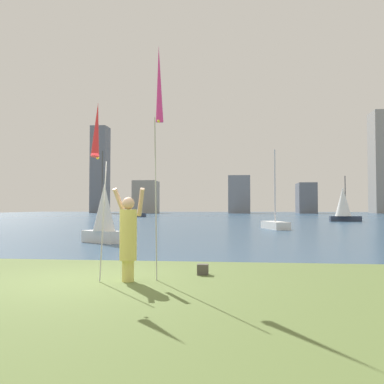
{
  "coord_description": "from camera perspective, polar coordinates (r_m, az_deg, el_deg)",
  "views": [
    {
      "loc": [
        3.04,
        -8.15,
        1.48
      ],
      "look_at": [
        0.75,
        12.14,
        2.22
      ],
      "focal_mm": 38.87,
      "sensor_mm": 36.0,
      "label": 1
    }
  ],
  "objects": [
    {
      "name": "sailboat_7",
      "position": [
        62.43,
        -7.2,
        -2.34
      ],
      "size": [
        1.72,
        1.01,
        4.13
      ],
      "color": "#333D51",
      "rests_on": "ground"
    },
    {
      "name": "sailboat_2",
      "position": [
        17.56,
        -12.04,
        -3.09
      ],
      "size": [
        1.89,
        1.48,
        3.82
      ],
      "color": "white",
      "rests_on": "ground"
    },
    {
      "name": "ground",
      "position": [
        59.2,
        3.5,
        -3.56
      ],
      "size": [
        120.0,
        138.0,
        0.12
      ],
      "color": "#5B7038"
    },
    {
      "name": "kite_flag_left",
      "position": [
        8.33,
        -12.93,
        7.79
      ],
      "size": [
        0.16,
        0.79,
        3.53
      ],
      "color": "#B2B2B7",
      "rests_on": "ground"
    },
    {
      "name": "sailboat_1",
      "position": [
        28.52,
        11.34,
        -4.36
      ],
      "size": [
        1.78,
        3.17,
        5.37
      ],
      "color": "white",
      "rests_on": "ground"
    },
    {
      "name": "sailboat_6",
      "position": [
        45.63,
        20.04,
        -1.48
      ],
      "size": [
        3.23,
        1.73,
        4.7
      ],
      "color": "#333D51",
      "rests_on": "ground"
    },
    {
      "name": "skyline_tower_3",
      "position": [
        102.53,
        15.39,
        -0.82
      ],
      "size": [
        4.14,
        7.01,
        7.17
      ],
      "color": "slate",
      "rests_on": "ground"
    },
    {
      "name": "skyline_tower_1",
      "position": [
        103.29,
        -6.34,
        -0.69
      ],
      "size": [
        5.57,
        6.66,
        7.92
      ],
      "color": "gray",
      "rests_on": "ground"
    },
    {
      "name": "bag",
      "position": [
        9.21,
        1.49,
        -10.58
      ],
      "size": [
        0.24,
        0.19,
        0.23
      ],
      "color": "#4C4742",
      "rests_on": "ground"
    },
    {
      "name": "skyline_tower_2",
      "position": [
        102.56,
        6.49,
        -0.36
      ],
      "size": [
        5.2,
        7.73,
        9.04
      ],
      "color": "gray",
      "rests_on": "ground"
    },
    {
      "name": "skyline_tower_0",
      "position": [
        108.75,
        -12.5,
        3.01
      ],
      "size": [
        4.0,
        4.45,
        22.04
      ],
      "color": "slate",
      "rests_on": "ground"
    },
    {
      "name": "kite_flag_right",
      "position": [
        8.97,
        -4.55,
        13.92
      ],
      "size": [
        0.16,
        0.6,
        4.86
      ],
      "color": "#B2B2B7",
      "rests_on": "ground"
    },
    {
      "name": "person",
      "position": [
        8.4,
        -8.73,
        -5.87
      ],
      "size": [
        0.68,
        0.51,
        1.87
      ],
      "rotation": [
        0.0,
        0.0,
        0.0
      ],
      "color": "#D8CC66",
      "rests_on": "ground"
    }
  ]
}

